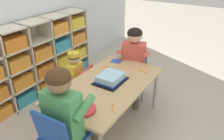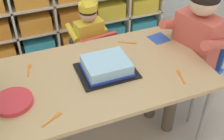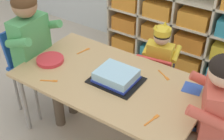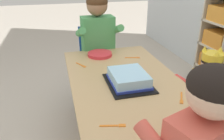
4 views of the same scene
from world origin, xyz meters
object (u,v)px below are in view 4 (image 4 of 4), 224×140
fork_by_napkin (115,126)px  activity_table (126,86)px  birthday_cake_on_tray (128,79)px  adult_helper_seated (100,40)px  fork_near_cake_tray (181,98)px  fork_scattered_mid_table (133,58)px  classroom_chair_blue (196,109)px  classroom_chair_adult_side (97,56)px  paper_plate_stack (100,54)px  child_with_crown (211,88)px  fork_at_table_front_edge (81,65)px

fork_by_napkin → activity_table: bearing=-101.7°
birthday_cake_on_tray → adult_helper_seated: bearing=-176.8°
fork_near_cake_tray → adult_helper_seated: bearing=46.5°
fork_scattered_mid_table → adult_helper_seated: bearing=-37.1°
classroom_chair_blue → classroom_chair_adult_side: 1.07m
fork_scattered_mid_table → fork_by_napkin: same height
activity_table → adult_helper_seated: (-0.67, -0.04, 0.13)m
classroom_chair_blue → birthday_cake_on_tray: birthday_cake_on_tray is taller
fork_near_cake_tray → activity_table: bearing=68.6°
paper_plate_stack → fork_near_cake_tray: bearing=21.4°
child_with_crown → fork_at_table_front_edge: child_with_crown is taller
classroom_chair_blue → adult_helper_seated: (-0.80, -0.54, 0.32)m
adult_helper_seated → fork_by_napkin: size_ratio=8.39×
activity_table → adult_helper_seated: size_ratio=1.25×
child_with_crown → fork_near_cake_tray: (0.19, -0.36, 0.09)m
fork_by_napkin → adult_helper_seated: bearing=-85.3°
adult_helper_seated → fork_scattered_mid_table: adult_helper_seated is taller
fork_scattered_mid_table → birthday_cake_on_tray: bearing=79.4°
fork_at_table_front_edge → fork_near_cake_tray: size_ratio=0.94×
activity_table → classroom_chair_adult_side: (-0.79, -0.05, -0.06)m
child_with_crown → classroom_chair_blue: bearing=89.2°
birthday_cake_on_tray → fork_by_napkin: size_ratio=2.72×
activity_table → fork_by_napkin: fork_by_napkin is taller
fork_at_table_front_edge → fork_by_napkin: 0.78m
paper_plate_stack → fork_scattered_mid_table: paper_plate_stack is taller
activity_table → fork_at_table_front_edge: size_ratio=11.76×
child_with_crown → paper_plate_stack: (-0.62, -0.68, 0.10)m
adult_helper_seated → fork_at_table_front_edge: 0.41m
adult_helper_seated → fork_at_table_front_edge: (0.33, -0.22, -0.09)m
birthday_cake_on_tray → fork_scattered_mid_table: (-0.44, 0.19, -0.03)m
adult_helper_seated → fork_scattered_mid_table: size_ratio=8.37×
fork_at_table_front_edge → adult_helper_seated: bearing=-62.4°
classroom_chair_adult_side → paper_plate_stack: 0.31m
activity_table → fork_near_cake_tray: (0.31, 0.24, 0.05)m
activity_table → classroom_chair_blue: classroom_chair_blue is taller
fork_near_cake_tray → fork_by_napkin: same height
classroom_chair_blue → classroom_chair_adult_side: bearing=22.4°
birthday_cake_on_tray → paper_plate_stack: birthday_cake_on_tray is taller
child_with_crown → adult_helper_seated: size_ratio=0.75×
birthday_cake_on_tray → fork_near_cake_tray: birthday_cake_on_tray is taller
classroom_chair_blue → birthday_cake_on_tray: bearing=72.9°
adult_helper_seated → fork_at_table_front_edge: bearing=-124.9°
fork_at_table_front_edge → fork_by_napkin: size_ratio=0.89×
classroom_chair_blue → fork_near_cake_tray: 0.39m
activity_table → birthday_cake_on_tray: birthday_cake_on_tray is taller
fork_near_cake_tray → child_with_crown: bearing=-31.6°
activity_table → classroom_chair_adult_side: classroom_chair_adult_side is taller
fork_at_table_front_edge → paper_plate_stack: bearing=-76.5°
fork_scattered_mid_table → classroom_chair_adult_side: bearing=-45.9°
activity_table → child_with_crown: child_with_crown is taller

